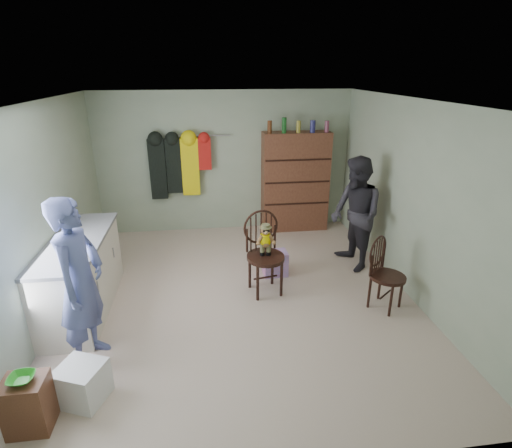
{
  "coord_description": "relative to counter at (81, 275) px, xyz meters",
  "views": [
    {
      "loc": [
        -0.39,
        -4.58,
        2.85
      ],
      "look_at": [
        0.25,
        0.2,
        0.95
      ],
      "focal_mm": 28.0,
      "sensor_mm": 36.0,
      "label": 1
    }
  ],
  "objects": [
    {
      "name": "chair_far",
      "position": [
        3.71,
        -0.45,
        0.03
      ],
      "size": [
        0.58,
        0.58,
        0.94
      ],
      "rotation": [
        0.0,
        0.0,
        0.68
      ],
      "color": "#341912",
      "rests_on": "ground"
    },
    {
      "name": "dresser",
      "position": [
        3.2,
        2.3,
        0.44
      ],
      "size": [
        1.2,
        0.39,
        2.06
      ],
      "color": "brown",
      "rests_on": "ground"
    },
    {
      "name": "room_walls",
      "position": [
        1.95,
        0.53,
        1.11
      ],
      "size": [
        5.0,
        5.0,
        5.0
      ],
      "color": "#A4B194",
      "rests_on": "ground"
    },
    {
      "name": "ground_plane",
      "position": [
        1.95,
        0.0,
        -0.47
      ],
      "size": [
        5.0,
        5.0,
        0.0
      ],
      "primitive_type": "plane",
      "color": "beige",
      "rests_on": "ground"
    },
    {
      "name": "bowl",
      "position": [
        0.02,
        -1.82,
        0.04
      ],
      "size": [
        0.21,
        0.21,
        0.05
      ],
      "primitive_type": "imported",
      "color": "green",
      "rests_on": "stool"
    },
    {
      "name": "striped_bag",
      "position": [
        2.53,
        0.55,
        -0.29
      ],
      "size": [
        0.35,
        0.28,
        0.36
      ],
      "primitive_type": "cube",
      "rotation": [
        0.0,
        0.0,
        0.05
      ],
      "color": "pink",
      "rests_on": "ground"
    },
    {
      "name": "plastic_tub",
      "position": [
        0.37,
        -1.56,
        -0.29
      ],
      "size": [
        0.49,
        0.48,
        0.36
      ],
      "primitive_type": "cube",
      "rotation": [
        0.0,
        0.0,
        -0.38
      ],
      "color": "white",
      "rests_on": "ground"
    },
    {
      "name": "chair_front",
      "position": [
        2.3,
        0.14,
        0.17
      ],
      "size": [
        0.58,
        0.58,
        1.11
      ],
      "rotation": [
        0.0,
        0.0,
        0.19
      ],
      "color": "#341912",
      "rests_on": "ground"
    },
    {
      "name": "person_right",
      "position": [
        3.73,
        0.65,
        0.37
      ],
      "size": [
        0.75,
        0.91,
        1.69
      ],
      "primitive_type": "imported",
      "rotation": [
        0.0,
        0.0,
        -1.42
      ],
      "color": "#2D2B33",
      "rests_on": "ground"
    },
    {
      "name": "counter",
      "position": [
        0.0,
        0.0,
        0.0
      ],
      "size": [
        0.64,
        1.86,
        0.94
      ],
      "color": "silver",
      "rests_on": "ground"
    },
    {
      "name": "stool",
      "position": [
        0.02,
        -1.82,
        -0.23
      ],
      "size": [
        0.34,
        0.29,
        0.49
      ],
      "primitive_type": "cube",
      "color": "brown",
      "rests_on": "ground"
    },
    {
      "name": "coat_rack",
      "position": [
        1.12,
        2.38,
        0.78
      ],
      "size": [
        1.42,
        0.12,
        1.09
      ],
      "color": "#99999E",
      "rests_on": "ground"
    },
    {
      "name": "person_left",
      "position": [
        0.31,
        -0.98,
        0.41
      ],
      "size": [
        0.54,
        0.72,
        1.77
      ],
      "primitive_type": "imported",
      "rotation": [
        0.0,
        0.0,
        1.38
      ],
      "color": "#55609C",
      "rests_on": "ground"
    }
  ]
}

